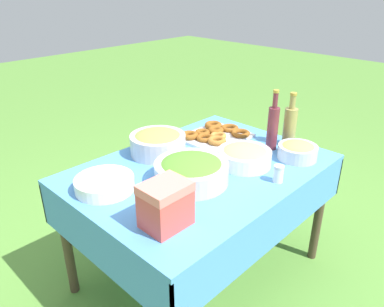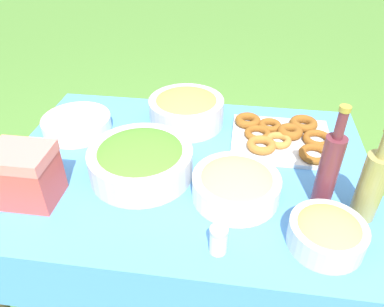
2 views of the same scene
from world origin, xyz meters
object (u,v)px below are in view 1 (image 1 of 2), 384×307
Objects in this scene: pasta_bowl at (245,156)px; donut_platter at (215,134)px; salad_bowl at (191,170)px; wine_bottle at (273,126)px; cooler_box at (166,205)px; plate_stack at (105,184)px; olive_oil_bottle at (290,125)px; olive_bowl at (158,142)px; fruit_bowl at (298,150)px.

pasta_bowl reaches higher than donut_platter.
salad_bowl is 1.03× the size of wine_bottle.
cooler_box reaches higher than salad_bowl.
plate_stack reaches higher than donut_platter.
olive_oil_bottle is at bearing -8.03° from salad_bowl.
plate_stack is 0.89× the size of olive_bowl.
cooler_box is at bearing 176.01° from fruit_bowl.
fruit_bowl is at bearing -32.27° from pasta_bowl.
salad_bowl is 0.60m from wine_bottle.
salad_bowl is at bearing -35.80° from plate_stack.
olive_oil_bottle reaches higher than donut_platter.
plate_stack is 0.97m from wine_bottle.
fruit_bowl is (0.91, -0.47, 0.02)m from plate_stack.
pasta_bowl is 1.49× the size of cooler_box.
olive_bowl is (-0.39, 0.08, 0.05)m from donut_platter.
cooler_box is (0.01, -0.40, 0.06)m from plate_stack.
wine_bottle reaches higher than salad_bowl.
donut_platter is at bearing 100.23° from fruit_bowl.
fruit_bowl is at bearing -50.69° from olive_bowl.
donut_platter is at bearing 2.50° from plate_stack.
cooler_box is (-0.32, -0.17, 0.03)m from salad_bowl.
plate_stack is at bearing -177.50° from donut_platter.
pasta_bowl is (0.32, -0.07, -0.01)m from salad_bowl.
wine_bottle is at bearing 6.93° from cooler_box.
wine_bottle is at bearing -17.78° from plate_stack.
plate_stack is at bearing 162.00° from olive_oil_bottle.
wine_bottle is at bearing 160.24° from olive_oil_bottle.
pasta_bowl is at bearing -115.73° from donut_platter.
salad_bowl is 0.33m from pasta_bowl.
salad_bowl is 1.13× the size of olive_oil_bottle.
salad_bowl is 1.89× the size of cooler_box.
salad_bowl reaches higher than fruit_bowl.
pasta_bowl is 0.28m from wine_bottle.
donut_platter is 1.16× the size of wine_bottle.
fruit_bowl is 0.90m from cooler_box.
olive_oil_bottle reaches higher than olive_bowl.
olive_bowl reaches higher than pasta_bowl.
olive_bowl reaches higher than salad_bowl.
olive_bowl is at bearing 139.95° from wine_bottle.
salad_bowl is 0.36m from cooler_box.
olive_bowl reaches higher than plate_stack.
fruit_bowl is at bearing -21.73° from salad_bowl.
fruit_bowl is 0.69× the size of olive_bowl.
wine_bottle is at bearing -5.63° from salad_bowl.
pasta_bowl reaches higher than fruit_bowl.
donut_platter is (0.16, 0.34, -0.03)m from pasta_bowl.
wine_bottle is 1.13× the size of olive_bowl.
salad_bowl is at bearing -150.91° from donut_platter.
fruit_bowl reaches higher than donut_platter.
plate_stack is (-0.33, 0.24, -0.03)m from salad_bowl.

